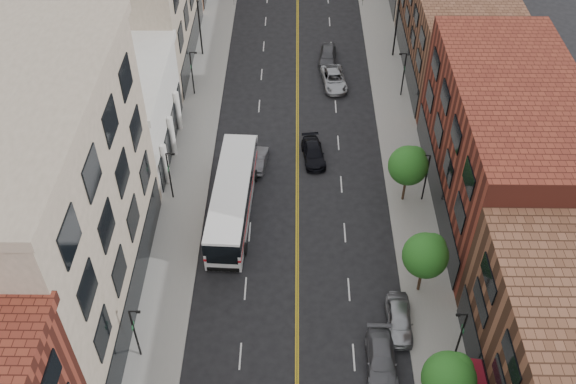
{
  "coord_description": "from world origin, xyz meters",
  "views": [
    {
      "loc": [
        -0.34,
        -16.87,
        39.4
      ],
      "look_at": [
        -0.77,
        19.62,
        5.0
      ],
      "focal_mm": 40.0,
      "sensor_mm": 36.0,
      "label": 1
    }
  ],
  "objects_px": {
    "car_parked_mid": "(381,359)",
    "car_parked_far": "(399,319)",
    "car_lane_behind": "(259,160)",
    "car_lane_c": "(328,55)",
    "car_lane_a": "(313,153)",
    "city_bus": "(232,197)",
    "car_lane_b": "(334,79)"
  },
  "relations": [
    {
      "from": "car_parked_far",
      "to": "car_lane_behind",
      "type": "distance_m",
      "value": 21.0
    },
    {
      "from": "car_lane_a",
      "to": "car_lane_c",
      "type": "xyz_separation_m",
      "value": [
        1.92,
        17.22,
        0.09
      ]
    },
    {
      "from": "car_parked_mid",
      "to": "city_bus",
      "type": "bearing_deg",
      "value": 128.26
    },
    {
      "from": "car_parked_mid",
      "to": "car_lane_c",
      "type": "xyz_separation_m",
      "value": [
        -2.38,
        39.41,
        0.04
      ]
    },
    {
      "from": "car_lane_c",
      "to": "car_lane_behind",
      "type": "bearing_deg",
      "value": -104.87
    },
    {
      "from": "car_lane_a",
      "to": "car_lane_b",
      "type": "bearing_deg",
      "value": 71.2
    },
    {
      "from": "car_parked_mid",
      "to": "car_lane_a",
      "type": "distance_m",
      "value": 22.61
    },
    {
      "from": "car_parked_mid",
      "to": "car_lane_a",
      "type": "xyz_separation_m",
      "value": [
        -4.3,
        22.2,
        -0.05
      ]
    },
    {
      "from": "car_lane_c",
      "to": "car_parked_far",
      "type": "bearing_deg",
      "value": -77.46
    },
    {
      "from": "car_parked_mid",
      "to": "car_lane_behind",
      "type": "distance_m",
      "value": 23.19
    },
    {
      "from": "car_parked_far",
      "to": "car_lane_b",
      "type": "distance_m",
      "value": 31.51
    },
    {
      "from": "city_bus",
      "to": "car_lane_behind",
      "type": "height_order",
      "value": "city_bus"
    },
    {
      "from": "city_bus",
      "to": "car_parked_far",
      "type": "xyz_separation_m",
      "value": [
        12.9,
        -11.42,
        -1.21
      ]
    },
    {
      "from": "car_parked_mid",
      "to": "car_parked_far",
      "type": "xyz_separation_m",
      "value": [
        1.6,
        3.31,
        0.06
      ]
    },
    {
      "from": "car_parked_mid",
      "to": "car_lane_behind",
      "type": "xyz_separation_m",
      "value": [
        -9.41,
        21.19,
        -0.08
      ]
    },
    {
      "from": "car_lane_behind",
      "to": "car_lane_a",
      "type": "height_order",
      "value": "car_lane_a"
    },
    {
      "from": "car_parked_far",
      "to": "car_lane_behind",
      "type": "xyz_separation_m",
      "value": [
        -11.01,
        17.88,
        -0.13
      ]
    },
    {
      "from": "car_lane_a",
      "to": "car_lane_b",
      "type": "xyz_separation_m",
      "value": [
        2.44,
        12.43,
        0.06
      ]
    },
    {
      "from": "car_parked_mid",
      "to": "car_lane_a",
      "type": "relative_size",
      "value": 1.08
    },
    {
      "from": "car_lane_a",
      "to": "car_lane_behind",
      "type": "bearing_deg",
      "value": -176.64
    },
    {
      "from": "car_parked_mid",
      "to": "car_parked_far",
      "type": "relative_size",
      "value": 1.09
    },
    {
      "from": "car_lane_a",
      "to": "city_bus",
      "type": "bearing_deg",
      "value": -140.89
    },
    {
      "from": "city_bus",
      "to": "car_lane_c",
      "type": "distance_m",
      "value": 26.27
    },
    {
      "from": "car_parked_far",
      "to": "car_lane_behind",
      "type": "relative_size",
      "value": 1.16
    },
    {
      "from": "car_lane_a",
      "to": "car_parked_far",
      "type": "bearing_deg",
      "value": -80.36
    },
    {
      "from": "city_bus",
      "to": "car_parked_mid",
      "type": "relative_size",
      "value": 2.66
    },
    {
      "from": "car_lane_a",
      "to": "car_lane_b",
      "type": "relative_size",
      "value": 0.88
    },
    {
      "from": "car_parked_mid",
      "to": "car_lane_b",
      "type": "xyz_separation_m",
      "value": [
        -1.86,
        34.63,
        0.01
      ]
    },
    {
      "from": "city_bus",
      "to": "car_lane_b",
      "type": "height_order",
      "value": "city_bus"
    },
    {
      "from": "car_parked_mid",
      "to": "car_lane_c",
      "type": "distance_m",
      "value": 39.48
    },
    {
      "from": "car_lane_c",
      "to": "city_bus",
      "type": "bearing_deg",
      "value": -103.63
    },
    {
      "from": "city_bus",
      "to": "car_lane_behind",
      "type": "relative_size",
      "value": 3.38
    }
  ]
}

